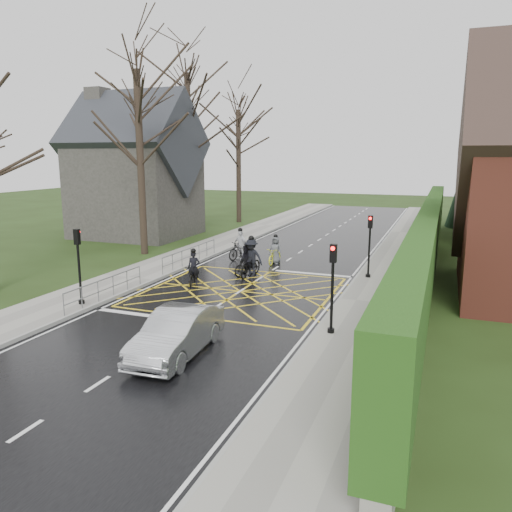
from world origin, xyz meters
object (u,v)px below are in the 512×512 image
Objects in this scene: cyclist_rear at (193,273)px; cyclist_back at (246,263)px; cyclist_mid at (251,261)px; cyclist_front at (240,248)px; cyclist_lead at (275,254)px; car at (177,333)px.

cyclist_back is (1.73, 2.50, 0.08)m from cyclist_rear.
cyclist_mid reaches higher than cyclist_front.
cyclist_back is 0.99× the size of cyclist_lead.
cyclist_rear is 6.08m from cyclist_front.
cyclist_front is 0.46× the size of car.
cyclist_front is at bearing 101.39° from car.
cyclist_mid is (1.99, 2.49, 0.20)m from cyclist_rear.
cyclist_front is 2.37m from cyclist_lead.
cyclist_mid is 3.19m from cyclist_lead.
cyclist_rear is 8.68m from car.
cyclist_front is at bearing 137.84° from cyclist_back.
cyclist_mid is 1.25× the size of cyclist_lead.
cyclist_front reaches higher than car.
cyclist_back is 0.90× the size of cyclist_front.
cyclist_mid is at bearing 32.25° from cyclist_rear.
cyclist_back is 0.80× the size of cyclist_mid.
cyclist_back reaches higher than car.
cyclist_rear is at bearing -109.14° from cyclist_lead.
cyclist_back is at bearing -96.44° from cyclist_lead.
cyclist_rear is 3.05m from cyclist_back.
cyclist_front is 1.11× the size of cyclist_lead.
cyclist_rear is at bearing -70.07° from cyclist_front.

